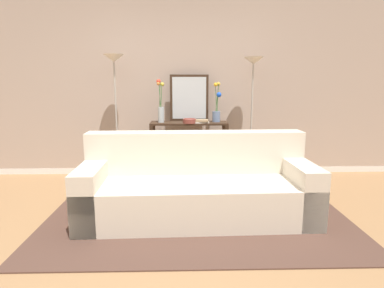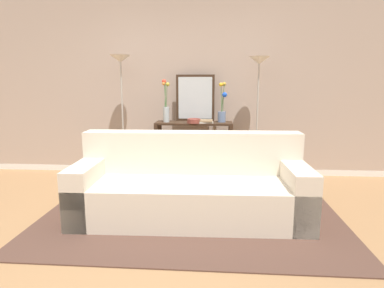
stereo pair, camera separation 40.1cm
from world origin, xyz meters
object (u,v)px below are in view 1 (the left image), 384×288
at_px(book_stack, 202,121).
at_px(book_row_under_console, 169,175).
at_px(couch, 197,188).
at_px(floor_lamp_left, 115,83).
at_px(vase_tall_flowers, 161,107).
at_px(wall_mirror, 189,98).
at_px(vase_short_flowers, 217,109).
at_px(console_table, 189,141).
at_px(floor_lamp_right, 253,85).
at_px(fruit_bowl, 190,121).

bearing_deg(book_stack, book_row_under_console, 168.22).
distance_m(couch, book_stack, 1.40).
relative_size(floor_lamp_left, vase_tall_flowers, 2.93).
xyz_separation_m(wall_mirror, vase_short_flowers, (0.40, -0.12, -0.16)).
relative_size(console_table, vase_tall_flowers, 1.81).
height_order(vase_tall_flowers, book_row_under_console, vase_tall_flowers).
height_order(floor_lamp_right, book_stack, floor_lamp_right).
xyz_separation_m(vase_tall_flowers, book_row_under_console, (0.10, 0.02, -1.01)).
xyz_separation_m(couch, vase_short_flowers, (0.34, 1.41, 0.72)).
bearing_deg(book_row_under_console, wall_mirror, 26.33).
relative_size(couch, fruit_bowl, 12.69).
relative_size(wall_mirror, book_row_under_console, 2.23).
bearing_deg(couch, floor_lamp_right, 57.28).
bearing_deg(fruit_bowl, vase_tall_flowers, 166.91).
distance_m(couch, console_table, 1.40).
height_order(vase_tall_flowers, fruit_bowl, vase_tall_flowers).
bearing_deg(floor_lamp_left, couch, -49.84).
bearing_deg(vase_short_flowers, console_table, -174.74).
bearing_deg(fruit_bowl, floor_lamp_right, 1.81).
distance_m(console_table, vase_tall_flowers, 0.64).
bearing_deg(console_table, fruit_bowl, -86.41).
relative_size(couch, console_table, 2.17).
bearing_deg(book_stack, vase_tall_flowers, 172.14).
relative_size(console_table, book_row_under_console, 3.64).
bearing_deg(vase_tall_flowers, book_row_under_console, 11.27).
distance_m(console_table, floor_lamp_right, 1.21).
relative_size(console_table, wall_mirror, 1.63).
bearing_deg(fruit_bowl, wall_mirror, 89.88).
relative_size(couch, vase_tall_flowers, 3.94).
bearing_deg(fruit_bowl, console_table, 93.59).
bearing_deg(floor_lamp_right, console_table, 174.40).
relative_size(couch, vase_short_flowers, 4.22).
bearing_deg(floor_lamp_left, wall_mirror, 13.10).
xyz_separation_m(couch, wall_mirror, (-0.05, 1.53, 0.88)).
height_order(floor_lamp_left, vase_short_flowers, floor_lamp_left).
xyz_separation_m(floor_lamp_left, vase_short_flowers, (1.43, 0.12, -0.37)).
bearing_deg(book_row_under_console, vase_tall_flowers, -168.73).
xyz_separation_m(floor_lamp_right, vase_short_flowers, (-0.49, 0.12, -0.35)).
distance_m(floor_lamp_left, fruit_bowl, 1.16).
distance_m(console_table, book_row_under_console, 0.60).
xyz_separation_m(floor_lamp_left, fruit_bowl, (1.03, -0.03, -0.53)).
height_order(vase_short_flowers, book_stack, vase_short_flowers).
bearing_deg(book_stack, floor_lamp_right, 1.04).
height_order(wall_mirror, vase_tall_flowers, wall_mirror).
height_order(wall_mirror, book_stack, wall_mirror).
height_order(wall_mirror, fruit_bowl, wall_mirror).
relative_size(wall_mirror, book_stack, 3.23).
xyz_separation_m(couch, vase_tall_flowers, (-0.46, 1.36, 0.76)).
relative_size(vase_tall_flowers, book_row_under_console, 2.01).
height_order(console_table, vase_short_flowers, vase_short_flowers).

